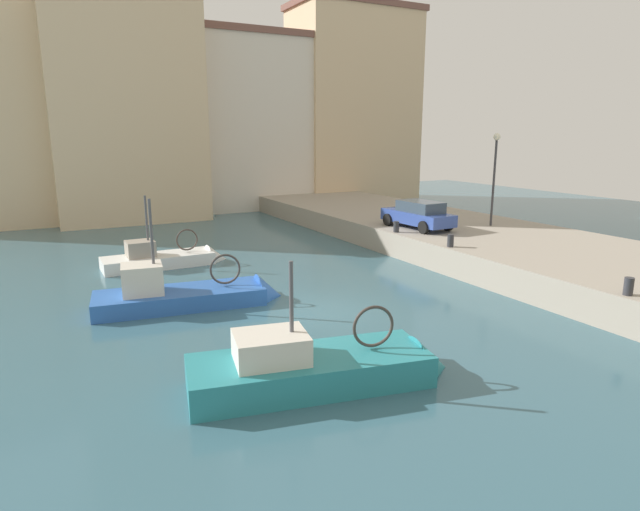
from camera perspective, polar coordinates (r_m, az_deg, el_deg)
water_surface at (r=18.41m, az=0.26°, el=-6.08°), size 80.00×80.00×0.00m
quay_wall at (r=25.53m, az=23.71°, el=-0.39°), size 9.00×56.00×1.20m
fishing_boat_teal at (r=13.40m, az=0.40°, el=-13.15°), size 6.86×3.18×4.06m
fishing_boat_white at (r=25.75m, az=-16.03°, el=-0.83°), size 5.75×2.01×4.10m
fishing_boat_blue at (r=19.67m, az=-13.62°, el=-4.81°), size 6.82×2.87×4.77m
parked_car_blue at (r=28.02m, az=10.48°, el=4.35°), size 2.00×4.25×1.43m
mooring_bollard_south at (r=18.68m, az=30.18°, el=-2.88°), size 0.28×0.28×0.55m
mooring_bollard_mid at (r=23.73m, az=13.82°, el=1.56°), size 0.28×0.28×0.55m
mooring_bollard_north at (r=26.80m, az=8.18°, el=3.07°), size 0.28×0.28×0.55m
quay_streetlamp at (r=29.61m, az=18.25°, el=9.29°), size 0.36×0.36×4.83m
waterfront_building_west at (r=49.10m, az=3.61°, el=15.67°), size 11.07×6.29×16.73m
waterfront_building_west_mid at (r=41.98m, az=-20.87°, el=20.40°), size 10.22×9.26×24.05m
waterfront_building_central at (r=45.45m, az=-8.51°, el=13.94°), size 10.76×7.47×13.80m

